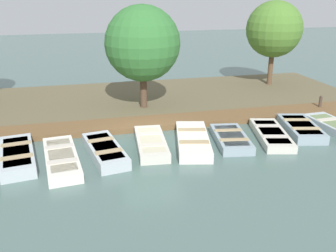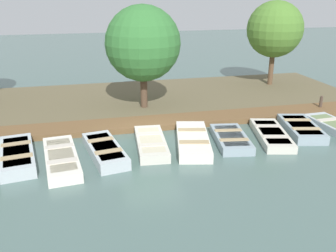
# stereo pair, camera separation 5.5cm
# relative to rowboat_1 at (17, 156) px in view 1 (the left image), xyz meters

# --- Properties ---
(ground_plane) EXTENTS (80.00, 80.00, 0.00)m
(ground_plane) POSITION_rel_rowboat_1_xyz_m (-1.29, 5.00, -0.22)
(ground_plane) COLOR #4C6660
(shore_bank) EXTENTS (8.00, 24.00, 0.20)m
(shore_bank) POSITION_rel_rowboat_1_xyz_m (-6.29, 5.00, -0.12)
(shore_bank) COLOR brown
(shore_bank) RESTS_ON ground_plane
(dock_walkway) EXTENTS (1.50, 21.44, 0.24)m
(dock_walkway) POSITION_rel_rowboat_1_xyz_m (-2.51, 5.00, -0.10)
(dock_walkway) COLOR brown
(dock_walkway) RESTS_ON ground_plane
(rowboat_1) EXTENTS (3.32, 1.57, 0.44)m
(rowboat_1) POSITION_rel_rowboat_1_xyz_m (0.00, 0.00, 0.00)
(rowboat_1) COLOR #B2BCC1
(rowboat_1) RESTS_ON ground_plane
(rowboat_2) EXTENTS (3.51, 1.43, 0.39)m
(rowboat_2) POSITION_rel_rowboat_1_xyz_m (0.52, 1.50, -0.03)
(rowboat_2) COLOR silver
(rowboat_2) RESTS_ON ground_plane
(rowboat_3) EXTENTS (3.16, 1.53, 0.42)m
(rowboat_3) POSITION_rel_rowboat_1_xyz_m (0.23, 3.01, -0.01)
(rowboat_3) COLOR #B2BCC1
(rowboat_3) RESTS_ON ground_plane
(rowboat_4) EXTENTS (3.13, 1.31, 0.37)m
(rowboat_4) POSITION_rel_rowboat_1_xyz_m (-0.13, 4.77, -0.04)
(rowboat_4) COLOR beige
(rowboat_4) RESTS_ON ground_plane
(rowboat_5) EXTENTS (3.56, 1.90, 0.41)m
(rowboat_5) POSITION_rel_rowboat_1_xyz_m (0.04, 6.37, -0.02)
(rowboat_5) COLOR silver
(rowboat_5) RESTS_ON ground_plane
(rowboat_6) EXTENTS (2.81, 1.59, 0.35)m
(rowboat_6) POSITION_rel_rowboat_1_xyz_m (0.13, 7.89, -0.05)
(rowboat_6) COLOR #8C9EA8
(rowboat_6) RESTS_ON ground_plane
(rowboat_7) EXTENTS (3.35, 1.82, 0.33)m
(rowboat_7) POSITION_rel_rowboat_1_xyz_m (0.06, 9.66, -0.06)
(rowboat_7) COLOR beige
(rowboat_7) RESTS_ON ground_plane
(rowboat_8) EXTENTS (3.05, 1.82, 0.40)m
(rowboat_8) POSITION_rel_rowboat_1_xyz_m (-0.22, 11.17, -0.02)
(rowboat_8) COLOR #8C9EA8
(rowboat_8) RESTS_ON ground_plane
(mooring_post_far) EXTENTS (0.15, 0.15, 0.81)m
(mooring_post_far) POSITION_rel_rowboat_1_xyz_m (-2.58, 13.68, 0.19)
(mooring_post_far) COLOR #47382D
(mooring_post_far) RESTS_ON ground_plane
(park_tree_left) EXTENTS (3.54, 3.54, 5.06)m
(park_tree_left) POSITION_rel_rowboat_1_xyz_m (-4.73, 5.31, 3.06)
(park_tree_left) COLOR #4C3828
(park_tree_left) RESTS_ON ground_plane
(park_tree_center) EXTENTS (3.25, 3.25, 5.10)m
(park_tree_center) POSITION_rel_rowboat_1_xyz_m (-7.61, 13.59, 3.24)
(park_tree_center) COLOR brown
(park_tree_center) RESTS_ON ground_plane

